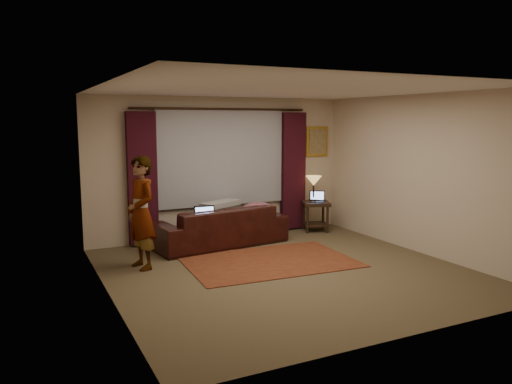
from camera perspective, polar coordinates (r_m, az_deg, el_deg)
floor at (r=7.38m, az=3.44°, el=-9.00°), size 5.00×5.00×0.01m
ceiling at (r=7.07m, az=3.63°, el=11.63°), size 5.00×5.00×0.02m
wall_back at (r=9.35m, az=-4.06°, el=2.80°), size 5.00×0.02×2.60m
wall_front at (r=5.11m, az=17.52°, el=-2.03°), size 5.00×0.02×2.60m
wall_left at (r=6.27m, az=-16.76°, el=-0.17°), size 0.02×5.00×2.60m
wall_right at (r=8.61m, az=18.16°, el=1.95°), size 0.02×5.00×2.60m
sheer_curtain at (r=9.28m, az=-3.93°, el=4.00°), size 2.50×0.05×1.80m
drape_left at (r=8.80m, az=-12.87°, el=1.50°), size 0.50×0.14×2.30m
drape_right at (r=9.92m, az=4.25°, el=2.41°), size 0.50×0.14×2.30m
curtain_rod at (r=9.21m, az=-3.87°, el=9.45°), size 0.04×0.04×3.40m
picture_frame at (r=10.26m, az=6.96°, el=5.75°), size 0.50×0.04×0.60m
sofa at (r=8.75m, az=-4.17°, el=-3.04°), size 2.46×1.31×0.95m
throw_blanket at (r=8.91m, az=-4.11°, el=0.26°), size 0.85×0.64×0.09m
clothing_pile at (r=9.05m, az=0.15°, el=-1.92°), size 0.56×0.44×0.23m
laptop_sofa at (r=8.38m, az=-5.67°, el=-2.65°), size 0.39×0.42×0.26m
area_rug at (r=7.82m, az=1.54°, el=-7.92°), size 2.65×1.85×0.01m
end_table at (r=9.94m, az=6.81°, el=-2.78°), size 0.66×0.66×0.59m
tiffany_lamp at (r=9.91m, az=6.59°, el=0.39°), size 0.40×0.40×0.50m
laptop_table at (r=9.83m, az=6.96°, el=-0.54°), size 0.42×0.43×0.21m
person at (r=7.49m, az=-12.98°, el=-2.33°), size 0.59×0.59×1.67m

